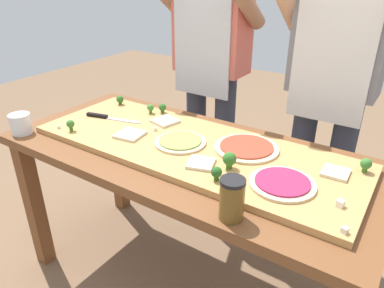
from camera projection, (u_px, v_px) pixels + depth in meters
The scene contains 26 objects.
ground_plane at pixel (187, 281), 1.84m from camera, with size 8.00×8.00×0.00m, color brown.
prep_table at pixel (186, 172), 1.55m from camera, with size 1.58×0.71×0.76m.
cutting_board at pixel (191, 147), 1.49m from camera, with size 1.37×0.50×0.03m, color tan.
chefs_knife at pixel (106, 117), 1.73m from camera, with size 0.28×0.09×0.02m.
pizza_whole_beet_magenta at pixel (282, 183), 1.21m from camera, with size 0.22×0.22×0.02m.
pizza_whole_pesto_green at pixel (180, 142), 1.49m from camera, with size 0.21×0.21×0.02m.
pizza_whole_tomato_red at pixel (246, 148), 1.44m from camera, with size 0.26×0.26×0.02m.
pizza_slice_near_left at pixel (336, 173), 1.27m from camera, with size 0.09×0.09×0.01m, color beige.
pizza_slice_near_right at pixel (130, 134), 1.55m from camera, with size 0.11×0.11×0.01m, color beige.
pizza_slice_far_left at pixel (165, 121), 1.69m from camera, with size 0.10×0.10×0.01m, color beige.
pizza_slice_center at pixel (201, 163), 1.33m from camera, with size 0.09×0.09×0.01m, color beige.
broccoli_floret_center_right at pixel (162, 108), 1.78m from camera, with size 0.04×0.04×0.05m.
broccoli_floret_back_right at pixel (150, 108), 1.78m from camera, with size 0.03×0.03×0.05m.
broccoli_floret_front_mid at pixel (71, 124), 1.59m from camera, with size 0.03×0.03×0.05m.
broccoli_floret_front_right at pixel (230, 159), 1.29m from camera, with size 0.05×0.05×0.06m.
broccoli_floret_front_left at pixel (366, 164), 1.27m from camera, with size 0.04×0.04×0.05m.
broccoli_floret_center_left at pixel (217, 173), 1.22m from camera, with size 0.04×0.04×0.05m.
broccoli_floret_back_mid at pixel (120, 100), 1.89m from camera, with size 0.04×0.04×0.05m.
cheese_crumble_a at pixel (59, 127), 1.63m from camera, with size 0.01×0.01×0.01m, color white.
cheese_crumble_b at pixel (155, 129), 1.60m from camera, with size 0.02×0.02×0.02m, color white.
cheese_crumble_c at pixel (341, 203), 1.10m from camera, with size 0.02×0.02×0.02m, color white.
cheese_crumble_d at pixel (345, 230), 0.99m from camera, with size 0.02×0.02×0.02m, color silver.
flour_cup at pixel (21, 125), 1.63m from camera, with size 0.09×0.09×0.09m.
sauce_jar at pixel (232, 199), 1.06m from camera, with size 0.08×0.08×0.14m.
cook_left at pixel (211, 54), 2.00m from camera, with size 0.54×0.39×1.67m.
cook_right at pixel (334, 72), 1.67m from camera, with size 0.54×0.39×1.67m.
Camera 1 is at (0.76, -1.09, 1.44)m, focal length 33.80 mm.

